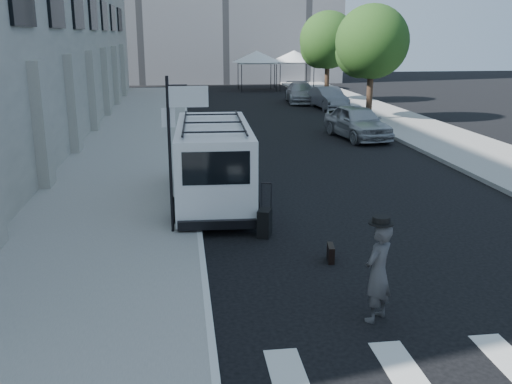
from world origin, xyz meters
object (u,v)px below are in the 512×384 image
object	(u,v)px
briefcase	(331,253)
parked_car_b	(328,98)
parked_car_c	(301,93)
suitcase	(265,223)
businessman	(378,273)
cargo_van	(213,162)
parked_car_a	(357,122)

from	to	relation	value
briefcase	parked_car_b	size ratio (longest dim) A/B	0.11
parked_car_c	suitcase	bearing A→B (deg)	-98.67
parked_car_c	parked_car_b	bearing A→B (deg)	-68.91
businessman	parked_car_c	xyz separation A→B (m)	(5.09, 30.07, -0.16)
cargo_van	parked_car_b	world-z (taller)	cargo_van
parked_car_b	parked_car_c	size ratio (longest dim) A/B	0.88
cargo_van	parked_car_a	xyz separation A→B (m)	(6.94, 9.21, -0.40)
parked_car_b	briefcase	bearing A→B (deg)	-109.42
cargo_van	briefcase	bearing A→B (deg)	-63.07
briefcase	parked_car_a	world-z (taller)	parked_car_a
parked_car_a	businessman	bearing A→B (deg)	-113.98
parked_car_b	suitcase	bearing A→B (deg)	-113.08
businessman	parked_car_b	world-z (taller)	businessman
businessman	cargo_van	xyz separation A→B (m)	(-2.20, 7.07, 0.32)
parked_car_a	cargo_van	bearing A→B (deg)	-134.76
businessman	parked_car_b	distance (m)	27.30
parked_car_b	businessman	bearing A→B (deg)	-107.92
suitcase	parked_car_a	xyz separation A→B (m)	(5.95, 12.10, 0.42)
businessman	parked_car_a	bearing A→B (deg)	-146.56
suitcase	parked_car_b	size ratio (longest dim) A/B	0.30
suitcase	cargo_van	xyz separation A→B (m)	(-0.99, 2.89, 0.82)
suitcase	cargo_van	size ratio (longest dim) A/B	0.21
parked_car_a	briefcase	bearing A→B (deg)	-117.09
cargo_van	parked_car_c	xyz separation A→B (m)	(7.29, 23.00, -0.47)
businessman	cargo_van	size ratio (longest dim) A/B	0.28
briefcase	parked_car_c	xyz separation A→B (m)	(5.18, 27.54, 0.50)
briefcase	parked_car_b	xyz separation A→B (m)	(6.18, 24.08, 0.50)
parked_car_c	briefcase	bearing A→B (deg)	-95.63
businessman	suitcase	bearing A→B (deg)	-114.16
parked_car_c	businessman	bearing A→B (deg)	-94.59
businessman	cargo_van	world-z (taller)	cargo_van
briefcase	parked_car_a	size ratio (longest dim) A/B	0.10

